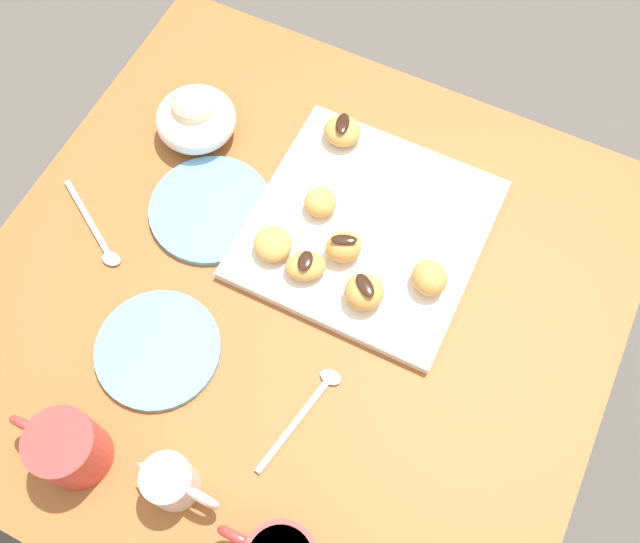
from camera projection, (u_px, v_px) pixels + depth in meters
ground_plane at (305, 420)px, 1.62m from camera, size 8.00×8.00×0.00m
dining_table at (298, 332)px, 1.10m from camera, size 0.85×0.84×0.72m
pastry_plate_square at (367, 229)px, 1.01m from camera, size 0.31×0.31×0.02m
coffee_mug_red_right at (66, 447)px, 0.84m from camera, size 0.12×0.08×0.09m
cream_pitcher_white at (172, 482)px, 0.83m from camera, size 0.10×0.06×0.07m
ice_cream_bowl at (195, 117)px, 1.05m from camera, size 0.12×0.12×0.09m
saucer_sky_left at (211, 209)px, 1.02m from camera, size 0.18×0.18×0.01m
saucer_sky_right at (158, 349)px, 0.93m from camera, size 0.16×0.16×0.01m
loose_spoon_near_saucer at (308, 407)px, 0.90m from camera, size 0.05×0.16×0.01m
loose_spoon_by_plate at (97, 233)px, 1.01m from camera, size 0.14×0.09×0.01m
beignet_0 at (320, 202)px, 1.00m from camera, size 0.06×0.06×0.03m
beignet_1 at (273, 244)px, 0.97m from camera, size 0.08×0.08×0.03m
beignet_2 at (344, 247)px, 0.96m from camera, size 0.07×0.07×0.04m
chocolate_drizzle_2 at (344, 240)px, 0.94m from camera, size 0.04×0.03×0.00m
beignet_3 at (364, 292)px, 0.93m from camera, size 0.07×0.07×0.04m
chocolate_drizzle_3 at (365, 285)px, 0.92m from camera, size 0.04×0.04×0.00m
beignet_4 at (429, 278)px, 0.94m from camera, size 0.07×0.07×0.04m
beignet_5 at (342, 131)px, 1.05m from camera, size 0.06×0.05×0.03m
chocolate_drizzle_5 at (343, 123)px, 1.03m from camera, size 0.03×0.04×0.00m
beignet_6 at (305, 266)px, 0.96m from camera, size 0.07×0.07×0.03m
chocolate_drizzle_6 at (305, 261)px, 0.94m from camera, size 0.02×0.03×0.00m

